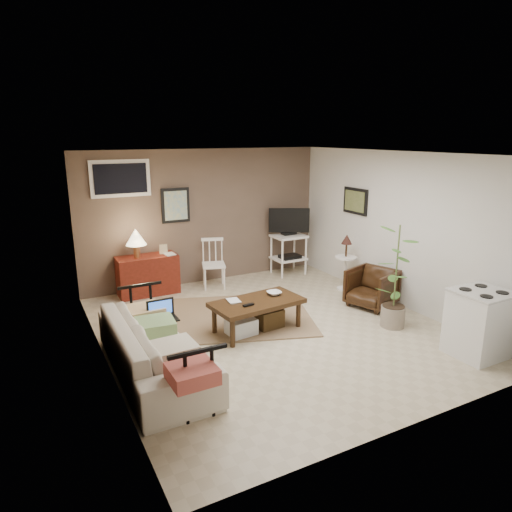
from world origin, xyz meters
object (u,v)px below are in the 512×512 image
spindle_chair (214,265)px  potted_plant (396,273)px  red_console (147,271)px  tv_stand (289,240)px  sofa (154,338)px  stove (479,323)px  coffee_table (256,313)px  side_table (346,256)px  armchair (372,286)px

spindle_chair → potted_plant: (1.57, -2.79, 0.39)m
red_console → tv_stand: bearing=-2.5°
sofa → stove: (3.64, -1.40, -0.01)m
sofa → potted_plant: (3.34, -0.28, 0.36)m
coffee_table → stove: 2.81m
sofa → red_console: (0.62, 2.69, -0.03)m
side_table → stove: size_ratio=1.18×
sofa → red_console: 2.76m
red_console → spindle_chair: red_console is taller
sofa → side_table: (3.74, 1.31, 0.18)m
red_console → coffee_table: bearing=-67.1°
coffee_table → potted_plant: bearing=-22.9°
sofa → tv_stand: (3.37, 2.57, 0.25)m
coffee_table → tv_stand: 2.80m
coffee_table → sofa: 1.64m
spindle_chair → stove: bearing=-64.5°
sofa → spindle_chair: spindle_chair is taller
coffee_table → stove: bearing=-42.2°
tv_stand → stove: tv_stand is taller
stove → spindle_chair: bearing=115.5°
potted_plant → stove: bearing=-75.3°
sofa → red_console: bearing=-13.1°
red_console → side_table: red_console is taller
spindle_chair → armchair: 2.74m
potted_plant → armchair: bearing=70.7°
sofa → potted_plant: 3.37m
spindle_chair → tv_stand: bearing=2.1°
spindle_chair → stove: 4.34m
armchair → stove: 1.88m
red_console → tv_stand: tv_stand is taller
side_table → potted_plant: size_ratio=0.66×
armchair → coffee_table: bearing=-108.6°
potted_plant → coffee_table: bearing=157.1°
coffee_table → side_table: 2.36m
potted_plant → sofa: bearing=175.3°
side_table → stove: side_table is taller
sofa → armchair: bearing=-82.6°
stove → potted_plant: bearing=104.7°
spindle_chair → armchair: spindle_chair is taller
red_console → stove: 5.08m
tv_stand → potted_plant: (-0.03, -2.85, 0.11)m
spindle_chair → potted_plant: potted_plant is taller
armchair → spindle_chair: bearing=-156.5°
side_table → potted_plant: 1.64m
armchair → red_console: bearing=-145.0°
potted_plant → stove: 1.23m
side_table → spindle_chair: bearing=148.6°
tv_stand → armchair: size_ratio=1.92×
potted_plant → side_table: bearing=75.7°
sofa → tv_stand: size_ratio=1.70×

